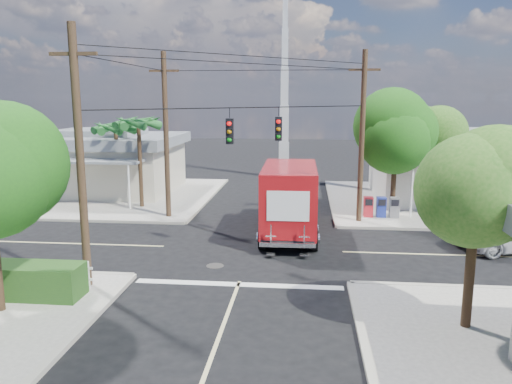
# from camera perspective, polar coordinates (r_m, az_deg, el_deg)

# --- Properties ---
(ground) EXTENTS (120.00, 120.00, 0.00)m
(ground) POSITION_cam_1_polar(r_m,az_deg,el_deg) (22.27, -0.52, -6.53)
(ground) COLOR black
(ground) RESTS_ON ground
(sidewalk_ne) EXTENTS (14.12, 14.12, 0.14)m
(sidewalk_ne) POSITION_cam_1_polar(r_m,az_deg,el_deg) (33.77, 20.31, -1.11)
(sidewalk_ne) COLOR gray
(sidewalk_ne) RESTS_ON ground
(sidewalk_nw) EXTENTS (14.12, 14.12, 0.14)m
(sidewalk_nw) POSITION_cam_1_polar(r_m,az_deg,el_deg) (35.25, -16.36, -0.40)
(sidewalk_nw) COLOR gray
(sidewalk_nw) RESTS_ON ground
(road_markings) EXTENTS (32.00, 32.00, 0.01)m
(road_markings) POSITION_cam_1_polar(r_m,az_deg,el_deg) (20.87, -0.97, -7.71)
(road_markings) COLOR beige
(road_markings) RESTS_ON ground
(building_ne) EXTENTS (11.80, 10.20, 4.50)m
(building_ne) POSITION_cam_1_polar(r_m,az_deg,el_deg) (34.89, 22.69, 2.84)
(building_ne) COLOR silver
(building_ne) RESTS_ON sidewalk_ne
(building_nw) EXTENTS (10.80, 10.20, 4.30)m
(building_nw) POSITION_cam_1_polar(r_m,az_deg,el_deg) (36.79, -17.24, 3.40)
(building_nw) COLOR beige
(building_nw) RESTS_ON sidewalk_nw
(radio_tower) EXTENTS (0.80, 0.80, 17.00)m
(radio_tower) POSITION_cam_1_polar(r_m,az_deg,el_deg) (41.19, 3.26, 9.37)
(radio_tower) COLOR silver
(radio_tower) RESTS_ON ground
(tree_ne_front) EXTENTS (4.21, 4.14, 6.66)m
(tree_ne_front) POSITION_cam_1_polar(r_m,az_deg,el_deg) (28.37, 15.75, 6.61)
(tree_ne_front) COLOR #422D1C
(tree_ne_front) RESTS_ON sidewalk_ne
(tree_ne_back) EXTENTS (3.77, 3.66, 5.82)m
(tree_ne_back) POSITION_cam_1_polar(r_m,az_deg,el_deg) (31.10, 19.75, 5.64)
(tree_ne_back) COLOR #422D1C
(tree_ne_back) RESTS_ON sidewalk_ne
(tree_se) EXTENTS (3.67, 3.54, 5.62)m
(tree_se) POSITION_cam_1_polar(r_m,az_deg,el_deg) (14.88, 23.96, -0.13)
(tree_se) COLOR #422D1C
(tree_se) RESTS_ON sidewalk_se
(palm_nw_front) EXTENTS (3.01, 3.08, 5.59)m
(palm_nw_front) POSITION_cam_1_polar(r_m,az_deg,el_deg) (30.32, -13.29, 7.49)
(palm_nw_front) COLOR #422D1C
(palm_nw_front) RESTS_ON sidewalk_nw
(palm_nw_back) EXTENTS (3.01, 3.08, 5.19)m
(palm_nw_back) POSITION_cam_1_polar(r_m,az_deg,el_deg) (32.44, -15.76, 6.91)
(palm_nw_back) COLOR #422D1C
(palm_nw_back) RESTS_ON sidewalk_nw
(utility_poles) EXTENTS (12.00, 10.68, 9.00)m
(utility_poles) POSITION_cam_1_polar(r_m,az_deg,el_deg) (23.15, -4.02, 5.92)
(utility_poles) COLOR #473321
(utility_poles) RESTS_ON ground
(picket_fence) EXTENTS (5.94, 0.06, 1.00)m
(picket_fence) POSITION_cam_1_polar(r_m,az_deg,el_deg) (19.48, -26.25, -8.13)
(picket_fence) COLOR silver
(picket_fence) RESTS_ON sidewalk_sw
(vending_boxes) EXTENTS (1.90, 0.50, 1.10)m
(vending_boxes) POSITION_cam_1_polar(r_m,az_deg,el_deg) (28.27, 14.11, -1.68)
(vending_boxes) COLOR red
(vending_boxes) RESTS_ON sidewalk_ne
(delivery_truck) EXTENTS (2.68, 8.04, 3.45)m
(delivery_truck) POSITION_cam_1_polar(r_m,az_deg,el_deg) (24.39, 3.87, -0.77)
(delivery_truck) COLOR black
(delivery_truck) RESTS_ON ground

